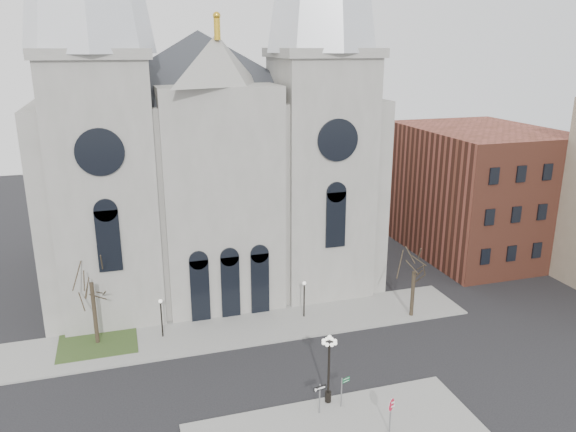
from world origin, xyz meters
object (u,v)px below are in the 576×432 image
object	(u,v)px
globe_lamp	(329,360)
one_way_sign	(320,394)
stop_sign	(391,408)
street_name_sign	(343,389)

from	to	relation	value
globe_lamp	one_way_sign	size ratio (longest dim) A/B	2.34
stop_sign	one_way_sign	size ratio (longest dim) A/B	1.16
stop_sign	street_name_sign	xyz separation A→B (m)	(-1.74, 3.28, -0.48)
stop_sign	street_name_sign	world-z (taller)	stop_sign
stop_sign	globe_lamp	size ratio (longest dim) A/B	0.49
one_way_sign	street_name_sign	size ratio (longest dim) A/B	1.00
globe_lamp	street_name_sign	bearing A→B (deg)	-44.31
street_name_sign	stop_sign	bearing A→B (deg)	-79.79
globe_lamp	street_name_sign	world-z (taller)	globe_lamp
globe_lamp	one_way_sign	distance (m)	2.12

